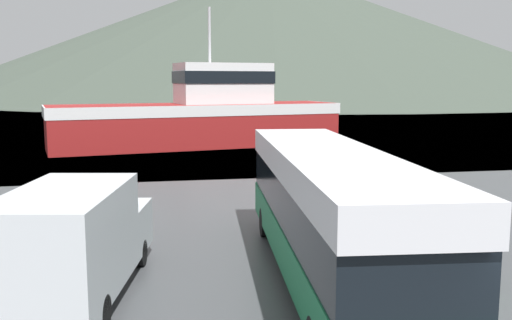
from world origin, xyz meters
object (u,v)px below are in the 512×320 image
storage_bin (461,263)px  delivery_van (76,240)px  small_boat (250,137)px  tour_bus (328,208)px  fishing_boat (201,115)px

storage_bin → delivery_van: bearing=175.1°
small_boat → storage_bin: bearing=-93.5°
tour_bus → storage_bin: tour_bus is taller
fishing_boat → storage_bin: size_ratio=16.31×
tour_bus → delivery_van: size_ratio=1.84×
tour_bus → storage_bin: (3.10, -0.84, -1.30)m
tour_bus → small_boat: size_ratio=2.39×
delivery_van → storage_bin: (9.01, -0.76, -0.85)m
fishing_boat → storage_bin: (3.52, -30.40, -1.83)m
tour_bus → storage_bin: size_ratio=9.02×
delivery_van → storage_bin: size_ratio=4.90×
tour_bus → delivery_van: (-5.91, -0.07, -0.46)m
small_boat → tour_bus: bearing=-99.3°
storage_bin → small_boat: storage_bin is taller
fishing_boat → small_boat: 4.52m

